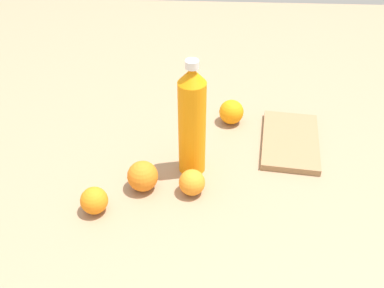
# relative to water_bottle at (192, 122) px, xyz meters

# --- Properties ---
(ground_plane) EXTENTS (2.40, 2.40, 0.00)m
(ground_plane) POSITION_rel_water_bottle_xyz_m (-0.01, -0.04, -0.15)
(ground_plane) COLOR #9E7F60
(water_bottle) EXTENTS (0.07, 0.07, 0.31)m
(water_bottle) POSITION_rel_water_bottle_xyz_m (0.00, 0.00, 0.00)
(water_bottle) COLOR orange
(water_bottle) RESTS_ON ground_plane
(orange_0) EXTENTS (0.08, 0.08, 0.08)m
(orange_0) POSITION_rel_water_bottle_xyz_m (-0.08, 0.12, -0.11)
(orange_0) COLOR orange
(orange_0) RESTS_ON ground_plane
(orange_1) EXTENTS (0.06, 0.06, 0.06)m
(orange_1) POSITION_rel_water_bottle_xyz_m (-0.16, 0.22, -0.12)
(orange_1) COLOR orange
(orange_1) RESTS_ON ground_plane
(orange_2) EXTENTS (0.06, 0.06, 0.06)m
(orange_2) POSITION_rel_water_bottle_xyz_m (-0.09, -0.00, -0.12)
(orange_2) COLOR orange
(orange_2) RESTS_ON ground_plane
(orange_3) EXTENTS (0.07, 0.07, 0.07)m
(orange_3) POSITION_rel_water_bottle_xyz_m (0.22, -0.10, -0.11)
(orange_3) COLOR orange
(orange_3) RESTS_ON ground_plane
(cutting_board) EXTENTS (0.27, 0.18, 0.02)m
(cutting_board) POSITION_rel_water_bottle_xyz_m (0.12, -0.27, -0.14)
(cutting_board) COLOR #99724C
(cutting_board) RESTS_ON ground_plane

